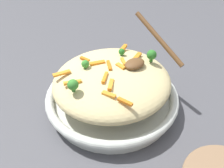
% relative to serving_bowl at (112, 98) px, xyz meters
% --- Properties ---
extents(ground_plane, '(2.40, 2.40, 0.00)m').
position_rel_serving_bowl_xyz_m(ground_plane, '(0.00, 0.00, -0.03)').
color(ground_plane, '#4C4C51').
extents(serving_bowl, '(0.35, 0.35, 0.05)m').
position_rel_serving_bowl_xyz_m(serving_bowl, '(0.00, 0.00, 0.00)').
color(serving_bowl, silver).
rests_on(serving_bowl, ground_plane).
extents(pasta_mound, '(0.30, 0.29, 0.08)m').
position_rel_serving_bowl_xyz_m(pasta_mound, '(0.00, 0.00, 0.06)').
color(pasta_mound, '#DBC689').
rests_on(pasta_mound, serving_bowl).
extents(carrot_piece_0, '(0.04, 0.02, 0.01)m').
position_rel_serving_bowl_xyz_m(carrot_piece_0, '(0.09, 0.05, 0.09)').
color(carrot_piece_0, orange).
rests_on(carrot_piece_0, pasta_mound).
extents(carrot_piece_1, '(0.03, 0.03, 0.01)m').
position_rel_serving_bowl_xyz_m(carrot_piece_1, '(-0.04, -0.04, 0.09)').
color(carrot_piece_1, orange).
rests_on(carrot_piece_1, pasta_mound).
extents(carrot_piece_2, '(0.04, 0.02, 0.01)m').
position_rel_serving_bowl_xyz_m(carrot_piece_2, '(0.09, -0.00, 0.09)').
color(carrot_piece_2, orange).
rests_on(carrot_piece_2, pasta_mound).
extents(carrot_piece_3, '(0.01, 0.03, 0.01)m').
position_rel_serving_bowl_xyz_m(carrot_piece_3, '(0.02, -0.01, 0.10)').
color(carrot_piece_3, orange).
rests_on(carrot_piece_3, pasta_mound).
extents(carrot_piece_4, '(0.04, 0.03, 0.01)m').
position_rel_serving_bowl_xyz_m(carrot_piece_4, '(-0.01, 0.04, 0.10)').
color(carrot_piece_4, orange).
rests_on(carrot_piece_4, pasta_mound).
extents(carrot_piece_5, '(0.04, 0.03, 0.01)m').
position_rel_serving_bowl_xyz_m(carrot_piece_5, '(-0.10, 0.02, 0.09)').
color(carrot_piece_5, orange).
rests_on(carrot_piece_5, pasta_mound).
extents(carrot_piece_6, '(0.03, 0.04, 0.01)m').
position_rel_serving_bowl_xyz_m(carrot_piece_6, '(0.00, 0.01, 0.10)').
color(carrot_piece_6, orange).
rests_on(carrot_piece_6, pasta_mound).
extents(carrot_piece_7, '(0.02, 0.03, 0.01)m').
position_rel_serving_bowl_xyz_m(carrot_piece_7, '(0.04, 0.00, 0.10)').
color(carrot_piece_7, orange).
rests_on(carrot_piece_7, pasta_mound).
extents(carrot_piece_8, '(0.02, 0.03, 0.01)m').
position_rel_serving_bowl_xyz_m(carrot_piece_8, '(-0.07, -0.06, 0.09)').
color(carrot_piece_8, orange).
rests_on(carrot_piece_8, pasta_mound).
extents(carrot_piece_9, '(0.01, 0.03, 0.01)m').
position_rel_serving_bowl_xyz_m(carrot_piece_9, '(-0.02, 0.08, 0.09)').
color(carrot_piece_9, orange).
rests_on(carrot_piece_9, pasta_mound).
extents(carrot_piece_10, '(0.04, 0.02, 0.01)m').
position_rel_serving_bowl_xyz_m(carrot_piece_10, '(-0.10, 0.07, 0.09)').
color(carrot_piece_10, orange).
rests_on(carrot_piece_10, pasta_mound).
extents(carrot_piece_11, '(0.04, 0.03, 0.01)m').
position_rel_serving_bowl_xyz_m(carrot_piece_11, '(-0.04, -0.02, 0.10)').
color(carrot_piece_11, orange).
rests_on(carrot_piece_11, pasta_mound).
extents(carrot_piece_12, '(0.01, 0.04, 0.01)m').
position_rel_serving_bowl_xyz_m(carrot_piece_12, '(-0.06, -0.10, 0.09)').
color(carrot_piece_12, orange).
rests_on(carrot_piece_12, pasta_mound).
extents(broccoli_floret_0, '(0.02, 0.02, 0.02)m').
position_rel_serving_bowl_xyz_m(broccoli_floret_0, '(-0.04, 0.05, 0.10)').
color(broccoli_floret_0, '#377928').
rests_on(broccoli_floret_0, pasta_mound).
extents(broccoli_floret_1, '(0.02, 0.02, 0.02)m').
position_rel_serving_bowl_xyz_m(broccoli_floret_1, '(0.06, 0.03, 0.10)').
color(broccoli_floret_1, '#296820').
rests_on(broccoli_floret_1, pasta_mound).
extents(broccoli_floret_2, '(0.03, 0.03, 0.03)m').
position_rel_serving_bowl_xyz_m(broccoli_floret_2, '(0.10, -0.04, 0.11)').
color(broccoli_floret_2, '#296820').
rests_on(broccoli_floret_2, pasta_mound).
extents(broccoli_floret_3, '(0.02, 0.02, 0.03)m').
position_rel_serving_bowl_xyz_m(broccoli_floret_3, '(-0.11, 0.00, 0.10)').
color(broccoli_floret_3, '#377928').
rests_on(broccoli_floret_3, pasta_mound).
extents(serving_spoon, '(0.12, 0.17, 0.10)m').
position_rel_serving_bowl_xyz_m(serving_spoon, '(0.08, -0.03, 0.12)').
color(serving_spoon, brown).
rests_on(serving_spoon, pasta_mound).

